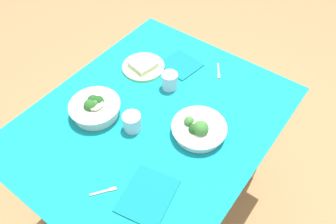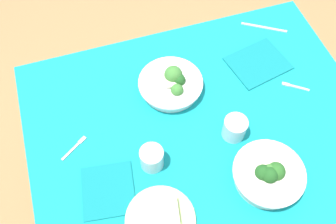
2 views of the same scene
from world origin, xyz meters
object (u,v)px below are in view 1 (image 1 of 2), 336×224
object	(u,v)px
bread_side_plate	(143,66)
water_glass_center	(170,81)
water_glass_side	(132,122)
broccoli_bowl_far	(95,108)
broccoli_bowl_near	(199,129)
fork_by_near_bowl	(219,72)
napkin_folded_lower	(148,196)
fork_by_far_bowl	(105,191)
napkin_folded_upper	(181,65)

from	to	relation	value
bread_side_plate	water_glass_center	size ratio (longest dim) A/B	2.65
water_glass_center	water_glass_side	world-z (taller)	water_glass_center
broccoli_bowl_far	bread_side_plate	distance (m)	0.36
broccoli_bowl_near	fork_by_near_bowl	xyz separation A→B (m)	(0.38, 0.13, -0.03)
napkin_folded_lower	water_glass_side	bearing A→B (deg)	50.27
water_glass_center	fork_by_far_bowl	world-z (taller)	water_glass_center
fork_by_far_bowl	broccoli_bowl_far	bearing A→B (deg)	85.45
water_glass_side	fork_by_near_bowl	world-z (taller)	water_glass_side
water_glass_side	napkin_folded_lower	distance (m)	0.33
broccoli_bowl_far	fork_by_near_bowl	world-z (taller)	broccoli_bowl_far
water_glass_side	napkin_folded_upper	size ratio (longest dim) A/B	0.45
broccoli_bowl_far	water_glass_side	bearing A→B (deg)	-79.28
water_glass_side	fork_by_near_bowl	distance (m)	0.53
bread_side_plate	fork_by_near_bowl	size ratio (longest dim) A/B	2.24
fork_by_far_bowl	water_glass_center	bearing A→B (deg)	49.09
water_glass_center	fork_by_far_bowl	distance (m)	0.60
napkin_folded_upper	broccoli_bowl_near	bearing A→B (deg)	-134.93
broccoli_bowl_far	fork_by_far_bowl	size ratio (longest dim) A/B	2.59
broccoli_bowl_far	water_glass_center	size ratio (longest dim) A/B	2.81
fork_by_near_bowl	napkin_folded_lower	bearing A→B (deg)	-23.55
fork_by_far_bowl	napkin_folded_lower	world-z (taller)	napkin_folded_lower
broccoli_bowl_near	water_glass_center	size ratio (longest dim) A/B	2.89
broccoli_bowl_near	fork_by_far_bowl	size ratio (longest dim) A/B	2.67
fork_by_far_bowl	fork_by_near_bowl	xyz separation A→B (m)	(0.81, -0.00, -0.00)
bread_side_plate	napkin_folded_upper	world-z (taller)	bread_side_plate
fork_by_far_bowl	napkin_folded_lower	bearing A→B (deg)	-23.58
broccoli_bowl_far	napkin_folded_upper	bearing A→B (deg)	-13.42
water_glass_side	napkin_folded_upper	world-z (taller)	water_glass_side
napkin_folded_upper	water_glass_center	bearing A→B (deg)	-163.47
water_glass_center	bread_side_plate	bearing A→B (deg)	81.02
bread_side_plate	fork_by_far_bowl	size ratio (longest dim) A/B	2.45
broccoli_bowl_near	water_glass_side	distance (m)	0.28
napkin_folded_lower	broccoli_bowl_far	bearing A→B (deg)	68.18
bread_side_plate	napkin_folded_upper	bearing A→B (deg)	-47.38
bread_side_plate	broccoli_bowl_near	bearing A→B (deg)	-111.87
broccoli_bowl_near	napkin_folded_upper	distance (m)	0.44
broccoli_bowl_far	napkin_folded_upper	distance (m)	0.50
broccoli_bowl_near	fork_by_near_bowl	world-z (taller)	broccoli_bowl_near
fork_by_far_bowl	napkin_folded_upper	world-z (taller)	napkin_folded_upper
water_glass_center	napkin_folded_upper	xyz separation A→B (m)	(0.16, 0.05, -0.04)
fork_by_far_bowl	fork_by_near_bowl	bearing A→B (deg)	36.25
water_glass_side	bread_side_plate	bearing A→B (deg)	32.71
broccoli_bowl_far	bread_side_plate	world-z (taller)	broccoli_bowl_far
water_glass_center	fork_by_near_bowl	bearing A→B (deg)	-30.12
water_glass_side	water_glass_center	bearing A→B (deg)	4.08
water_glass_center	water_glass_side	xyz separation A→B (m)	(-0.29, -0.02, -0.00)
broccoli_bowl_near	water_glass_side	world-z (taller)	broccoli_bowl_near
water_glass_side	fork_by_far_bowl	xyz separation A→B (m)	(-0.29, -0.11, -0.04)
bread_side_plate	fork_by_far_bowl	distance (m)	0.69
water_glass_center	broccoli_bowl_far	bearing A→B (deg)	153.60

